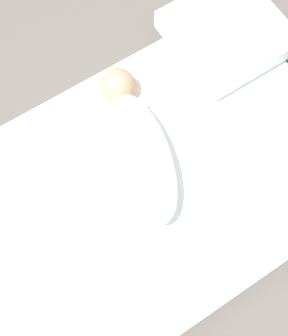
{
  "coord_description": "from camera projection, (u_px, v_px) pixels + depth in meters",
  "views": [
    {
      "loc": [
        0.2,
        0.3,
        1.4
      ],
      "look_at": [
        -0.01,
        -0.04,
        0.17
      ],
      "focal_mm": 42.0,
      "sensor_mm": 36.0,
      "label": 1
    }
  ],
  "objects": [
    {
      "name": "swaddled_baby",
      "position": [
        138.0,
        145.0,
        1.31
      ],
      "size": [
        0.31,
        0.58,
        0.12
      ],
      "rotation": [
        0.0,
        0.0,
        4.45
      ],
      "color": "white",
      "rests_on": "bed_mattress"
    },
    {
      "name": "burp_cloth",
      "position": [
        124.0,
        99.0,
        1.42
      ],
      "size": [
        0.25,
        0.15,
        0.02
      ],
      "color": "white",
      "rests_on": "bed_mattress"
    },
    {
      "name": "ground_plane",
      "position": [
        146.0,
        192.0,
        1.44
      ],
      "size": [
        12.0,
        12.0,
        0.0
      ],
      "primitive_type": "plane",
      "color": "#514C47"
    },
    {
      "name": "bed_mattress",
      "position": [
        146.0,
        188.0,
        1.39
      ],
      "size": [
        1.4,
        0.91,
        0.12
      ],
      "color": "white",
      "rests_on": "ground_plane"
    },
    {
      "name": "pillow",
      "position": [
        227.0,
        33.0,
        1.47
      ],
      "size": [
        0.39,
        0.4,
        0.08
      ],
      "color": "white",
      "rests_on": "bed_mattress"
    }
  ]
}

